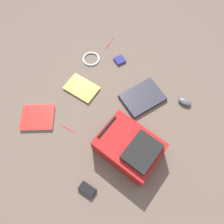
% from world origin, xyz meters
% --- Properties ---
extents(ground_plane, '(3.68, 3.68, 0.00)m').
position_xyz_m(ground_plane, '(0.00, 0.00, 0.00)').
color(ground_plane, brown).
extents(backpack, '(0.36, 0.46, 0.21)m').
position_xyz_m(backpack, '(-0.11, -0.30, 0.10)').
color(backpack, maroon).
rests_on(backpack, ground_plane).
extents(laptop, '(0.38, 0.31, 0.03)m').
position_xyz_m(laptop, '(0.30, -0.08, 0.02)').
color(laptop, '#24242C').
rests_on(laptop, ground_plane).
extents(book_comic, '(0.22, 0.29, 0.02)m').
position_xyz_m(book_comic, '(0.02, 0.35, 0.01)').
color(book_comic, silver).
rests_on(book_comic, ground_plane).
extents(book_manual, '(0.33, 0.33, 0.02)m').
position_xyz_m(book_manual, '(-0.41, 0.40, 0.01)').
color(book_manual, silver).
rests_on(book_manual, ground_plane).
extents(computer_mouse, '(0.09, 0.12, 0.04)m').
position_xyz_m(computer_mouse, '(0.51, -0.35, 0.02)').
color(computer_mouse, '#4C4C51').
rests_on(computer_mouse, ground_plane).
extents(cable_coil, '(0.15, 0.15, 0.02)m').
position_xyz_m(cable_coil, '(0.28, 0.52, 0.01)').
color(cable_coil, silver).
rests_on(cable_coil, ground_plane).
extents(power_brick, '(0.09, 0.12, 0.03)m').
position_xyz_m(power_brick, '(-0.50, -0.27, 0.02)').
color(power_brick, black).
rests_on(power_brick, ground_plane).
extents(pen_black, '(0.14, 0.04, 0.01)m').
position_xyz_m(pen_black, '(0.53, 0.52, 0.00)').
color(pen_black, red).
rests_on(pen_black, ground_plane).
extents(pen_blue, '(0.04, 0.13, 0.01)m').
position_xyz_m(pen_blue, '(-0.30, 0.16, 0.00)').
color(pen_blue, red).
rests_on(pen_blue, ground_plane).
extents(earbud_pouch, '(0.10, 0.10, 0.02)m').
position_xyz_m(earbud_pouch, '(0.45, 0.32, 0.01)').
color(earbud_pouch, navy).
rests_on(earbud_pouch, ground_plane).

